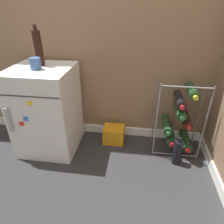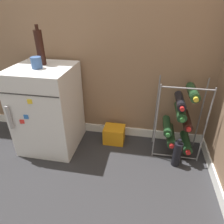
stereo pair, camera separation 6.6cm
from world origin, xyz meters
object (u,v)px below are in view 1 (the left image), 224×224
Objects in this scene: mini_fridge at (47,110)px; loose_bottle_floor at (177,152)px; wine_rack at (180,118)px; fridge_top_bottle at (38,48)px; fridge_top_cup at (35,64)px; soda_box at (114,134)px.

mini_fridge reaches higher than loose_bottle_floor.
wine_rack is 2.23× the size of fridge_top_bottle.
fridge_top_bottle reaches higher than mini_fridge.
mini_fridge is 0.44m from fridge_top_cup.
fridge_top_cup is at bearing -163.48° from soda_box.
soda_box is 0.97m from fridge_top_cup.
fridge_top_bottle reaches higher than fridge_top_cup.
wine_rack is at bearing -4.65° from soda_box.
fridge_top_bottle is at bearing 172.02° from loose_bottle_floor.
fridge_top_bottle is at bearing -179.26° from wine_rack.
loose_bottle_floor is at bearing -7.98° from fridge_top_bottle.
fridge_top_bottle is at bearing 105.17° from mini_fridge.
wine_rack is 2.62× the size of loose_bottle_floor.
mini_fridge reaches higher than wine_rack.
fridge_top_cup reaches higher than mini_fridge.
loose_bottle_floor is (1.19, -0.17, -0.80)m from fridge_top_bottle.
fridge_top_bottle is (-1.20, -0.02, 0.57)m from wine_rack.
soda_box is at bearing 13.23° from mini_fridge.
fridge_top_cup is at bearing -173.78° from wine_rack.
fridge_top_bottle is (-0.01, 0.11, 0.10)m from fridge_top_cup.
fridge_top_bottle is (-0.61, -0.06, 0.84)m from soda_box.
fridge_top_bottle is (-0.02, 0.08, 0.53)m from mini_fridge.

